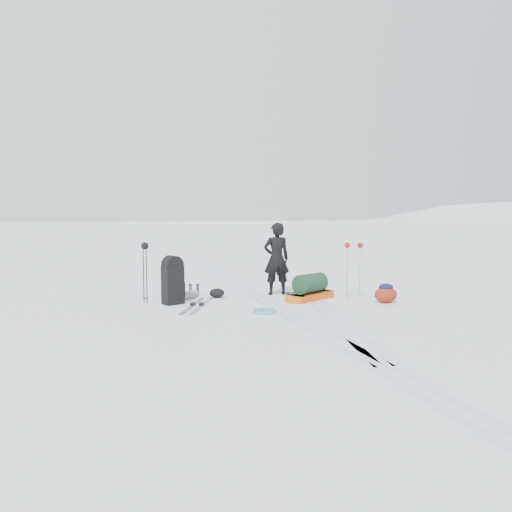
# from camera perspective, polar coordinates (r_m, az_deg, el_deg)

# --- Properties ---
(ground) EXTENTS (200.00, 200.00, 0.00)m
(ground) POSITION_cam_1_polar(r_m,az_deg,el_deg) (10.76, 0.67, -4.98)
(ground) COLOR white
(ground) RESTS_ON ground
(ski_tracks) EXTENTS (3.38, 17.97, 0.01)m
(ski_tracks) POSITION_cam_1_polar(r_m,az_deg,el_deg) (11.75, 2.62, -4.12)
(ski_tracks) COLOR silver
(ski_tracks) RESTS_ON ground
(skier) EXTENTS (0.60, 0.39, 1.64)m
(skier) POSITION_cam_1_polar(r_m,az_deg,el_deg) (11.29, 2.35, -0.32)
(skier) COLOR black
(skier) RESTS_ON ground
(pulk_sled) EXTENTS (1.43, 1.17, 0.56)m
(pulk_sled) POSITION_cam_1_polar(r_m,az_deg,el_deg) (10.80, 6.21, -3.82)
(pulk_sled) COLOR #C2460B
(pulk_sled) RESTS_ON ground
(expedition_rucksack) EXTENTS (0.83, 1.00, 1.00)m
(expedition_rucksack) POSITION_cam_1_polar(r_m,az_deg,el_deg) (10.36, -9.28, -2.86)
(expedition_rucksack) COLOR black
(expedition_rucksack) RESTS_ON ground
(ski_poles_black) EXTENTS (0.16, 0.16, 1.26)m
(ski_poles_black) POSITION_cam_1_polar(r_m,az_deg,el_deg) (10.52, -12.58, 0.31)
(ski_poles_black) COLOR black
(ski_poles_black) RESTS_ON ground
(ski_poles_silver) EXTENTS (0.37, 0.23, 1.23)m
(ski_poles_silver) POSITION_cam_1_polar(r_m,az_deg,el_deg) (10.87, 11.10, 0.49)
(ski_poles_silver) COLOR #ADAFB4
(ski_poles_silver) RESTS_ON ground
(touring_skis_grey) EXTENTS (0.85, 1.79, 0.07)m
(touring_skis_grey) POSITION_cam_1_polar(r_m,az_deg,el_deg) (10.08, -6.75, -5.61)
(touring_skis_grey) COLOR #9CA0A5
(touring_skis_grey) RESTS_ON ground
(touring_skis_white) EXTENTS (0.95, 1.69, 0.06)m
(touring_skis_white) POSITION_cam_1_polar(r_m,az_deg,el_deg) (11.35, 4.24, -4.40)
(touring_skis_white) COLOR silver
(touring_skis_white) RESTS_ON ground
(rope_coil) EXTENTS (0.53, 0.53, 0.06)m
(rope_coil) POSITION_cam_1_polar(r_m,az_deg,el_deg) (9.40, 1.00, -6.27)
(rope_coil) COLOR #5DACE2
(rope_coil) RESTS_ON ground
(small_daypack) EXTENTS (0.59, 0.55, 0.41)m
(small_daypack) POSITION_cam_1_polar(r_m,az_deg,el_deg) (10.67, 14.62, -4.15)
(small_daypack) COLOR maroon
(small_daypack) RESTS_ON ground
(thermos_pair) EXTENTS (0.26, 0.21, 0.29)m
(thermos_pair) POSITION_cam_1_polar(r_m,az_deg,el_deg) (11.23, -7.11, -3.89)
(thermos_pair) COLOR #56595D
(thermos_pair) RESTS_ON ground
(stuff_sack) EXTENTS (0.34, 0.26, 0.21)m
(stuff_sack) POSITION_cam_1_polar(r_m,az_deg,el_deg) (10.99, -4.49, -4.24)
(stuff_sack) COLOR black
(stuff_sack) RESTS_ON ground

